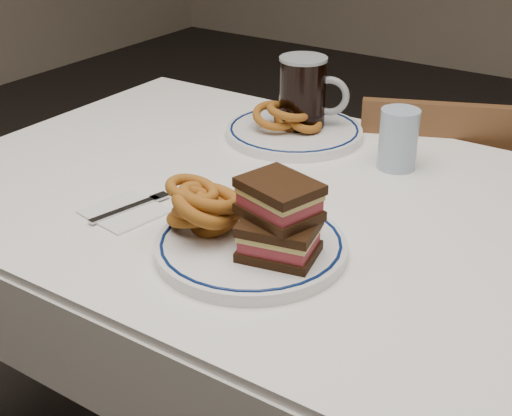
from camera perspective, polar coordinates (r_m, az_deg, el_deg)
The scene contains 11 objects.
dining_table at distance 1.30m, azimuth 1.58°, elevation -3.07°, with size 1.27×0.87×0.75m.
chair_far at distance 1.79m, azimuth 13.97°, elevation -2.30°, with size 0.50×0.50×0.82m.
main_plate at distance 1.07m, azimuth -0.40°, elevation -3.06°, with size 0.29×0.29×0.02m.
reuben_sandwich at distance 1.01m, azimuth 1.87°, elevation -0.89°, with size 0.13×0.12×0.11m.
onion_rings_main at distance 1.08m, azimuth -4.04°, elevation 0.20°, with size 0.13×0.14×0.11m.
ketchup_ramekin at distance 1.13m, azimuth 1.20°, elevation 0.18°, with size 0.05×0.05×0.03m.
beer_mug at distance 1.50m, azimuth 3.87°, elevation 8.97°, with size 0.14×0.10×0.16m.
water_glass at distance 1.36m, azimuth 11.32°, elevation 5.42°, with size 0.07×0.07×0.12m, color #9DB1CB.
far_plate at distance 1.50m, azimuth 3.06°, elevation 6.13°, with size 0.29×0.29×0.02m.
onion_rings_far at distance 1.49m, azimuth 2.68°, elevation 7.27°, with size 0.14×0.14×0.07m.
napkin_fork at distance 1.21m, azimuth -10.33°, elevation -0.20°, with size 0.13×0.15×0.01m.
Camera 1 is at (0.60, -0.96, 1.30)m, focal length 50.00 mm.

